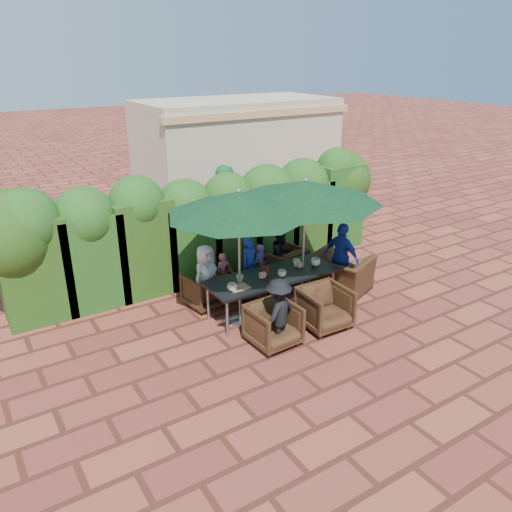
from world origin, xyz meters
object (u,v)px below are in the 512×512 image
dining_table (272,278)px  chair_end_right (340,268)px  chair_near_left (274,323)px  chair_far_mid (246,279)px  umbrella_left (239,203)px  chair_far_right (282,263)px  chair_near_right (325,306)px  umbrella_right (306,192)px  chair_far_left (205,288)px

dining_table → chair_end_right: bearing=0.5°
dining_table → chair_near_left: size_ratio=3.22×
chair_far_mid → chair_end_right: size_ratio=0.61×
umbrella_left → chair_far_mid: bearing=52.5°
chair_far_mid → chair_far_right: 1.01m
chair_near_right → chair_end_right: chair_end_right is taller
umbrella_left → chair_far_right: bearing=31.5°
chair_far_mid → chair_near_right: chair_near_right is taller
chair_far_right → chair_near_right: size_ratio=1.02×
dining_table → umbrella_left: (-0.70, -0.01, 1.54)m
chair_far_right → chair_far_mid: bearing=-1.9°
umbrella_right → chair_near_left: size_ratio=3.55×
umbrella_right → chair_far_mid: (-0.74, 0.84, -1.87)m
umbrella_left → chair_end_right: umbrella_left is taller
chair_far_right → chair_near_left: chair_far_right is taller
chair_far_mid → chair_near_right: (0.52, -1.79, 0.06)m
dining_table → chair_near_right: chair_near_right is taller
chair_far_left → chair_near_left: bearing=91.8°
umbrella_right → chair_end_right: 1.98m
chair_near_left → umbrella_left: bearing=92.8°
chair_near_left → chair_end_right: bearing=20.3°
umbrella_right → chair_near_right: 2.05m
chair_far_left → chair_near_right: chair_near_right is taller
umbrella_left → chair_near_right: umbrella_left is taller
chair_far_mid → chair_near_right: bearing=122.0°
chair_end_right → chair_near_right: bearing=107.8°
dining_table → umbrella_left: umbrella_left is taller
dining_table → chair_far_mid: bearing=93.7°
chair_far_left → chair_near_left: 1.86m
chair_far_left → chair_far_right: chair_far_right is taller
umbrella_left → chair_far_right: size_ratio=2.97×
chair_near_right → chair_far_mid: bearing=108.4°
chair_near_left → chair_end_right: (2.29, 0.96, 0.11)m
dining_table → chair_end_right: (1.67, 0.02, -0.18)m
umbrella_left → chair_far_mid: (0.64, 0.84, -1.87)m
chair_far_right → chair_end_right: 1.23m
umbrella_left → chair_far_left: size_ratio=3.39×
umbrella_right → chair_end_right: bearing=1.5°
chair_far_left → chair_far_mid: 0.88m
chair_far_left → chair_near_right: bearing=118.9°
chair_far_mid → chair_far_right: bearing=-154.5°
umbrella_left → umbrella_right: size_ratio=0.89×
umbrella_right → chair_far_right: size_ratio=3.33×
chair_far_mid → chair_far_left: bearing=11.8°
umbrella_left → chair_far_right: umbrella_left is taller
chair_near_right → chair_far_right: bearing=78.5°
chair_far_right → chair_near_right: 2.01m
dining_table → chair_far_right: chair_far_right is taller
chair_far_left → dining_table: bearing=128.1°
umbrella_left → chair_far_left: umbrella_left is taller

